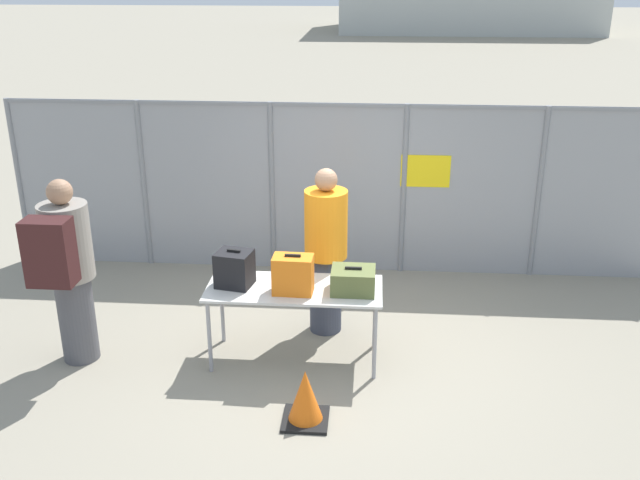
{
  "coord_description": "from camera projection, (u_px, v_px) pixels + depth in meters",
  "views": [
    {
      "loc": [
        0.44,
        -6.32,
        3.72
      ],
      "look_at": [
        -0.09,
        0.47,
        1.05
      ],
      "focal_mm": 40.0,
      "sensor_mm": 36.0,
      "label": 1
    }
  ],
  "objects": [
    {
      "name": "suitcase_black",
      "position": [
        234.0,
        269.0,
        6.85
      ],
      "size": [
        0.38,
        0.35,
        0.37
      ],
      "color": "black",
      "rests_on": "inspection_table"
    },
    {
      "name": "traveler_hooded",
      "position": [
        67.0,
        267.0,
        6.73
      ],
      "size": [
        0.46,
        0.72,
        1.86
      ],
      "rotation": [
        0.0,
        0.0,
        -0.07
      ],
      "color": "#4C4C51",
      "rests_on": "ground_plane"
    },
    {
      "name": "traffic_cone",
      "position": [
        305.0,
        398.0,
        6.1
      ],
      "size": [
        0.4,
        0.4,
        0.5
      ],
      "color": "black",
      "rests_on": "ground_plane"
    },
    {
      "name": "inspection_table",
      "position": [
        294.0,
        294.0,
        6.89
      ],
      "size": [
        1.69,
        0.72,
        0.79
      ],
      "color": "silver",
      "rests_on": "ground_plane"
    },
    {
      "name": "suitcase_olive",
      "position": [
        353.0,
        280.0,
        6.75
      ],
      "size": [
        0.42,
        0.35,
        0.25
      ],
      "color": "#566033",
      "rests_on": "inspection_table"
    },
    {
      "name": "security_worker_near",
      "position": [
        326.0,
        250.0,
        7.39
      ],
      "size": [
        0.45,
        0.45,
        1.8
      ],
      "rotation": [
        0.0,
        0.0,
        2.88
      ],
      "color": "#383D4C",
      "rests_on": "ground_plane"
    },
    {
      "name": "fence_section",
      "position": [
        338.0,
        185.0,
        8.84
      ],
      "size": [
        8.27,
        0.07,
        2.15
      ],
      "color": "gray",
      "rests_on": "ground_plane"
    },
    {
      "name": "ground_plane",
      "position": [
        325.0,
        353.0,
        7.26
      ],
      "size": [
        120.0,
        120.0,
        0.0
      ],
      "primitive_type": "plane",
      "color": "gray"
    },
    {
      "name": "suitcase_orange",
      "position": [
        293.0,
        275.0,
        6.7
      ],
      "size": [
        0.38,
        0.25,
        0.39
      ],
      "color": "orange",
      "rests_on": "inspection_table"
    },
    {
      "name": "utility_trailer",
      "position": [
        392.0,
        201.0,
        10.5
      ],
      "size": [
        4.54,
        1.97,
        0.72
      ],
      "color": "silver",
      "rests_on": "ground_plane"
    }
  ]
}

